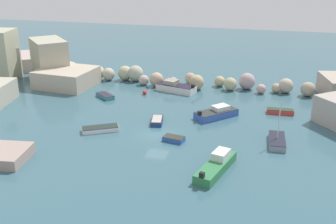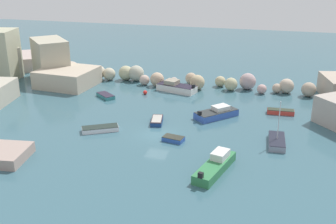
# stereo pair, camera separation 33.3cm
# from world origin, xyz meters

# --- Properties ---
(cove_water) EXTENTS (160.00, 160.00, 0.00)m
(cove_water) POSITION_xyz_m (0.00, 0.00, 0.00)
(cove_water) COLOR #38606D
(cove_water) RESTS_ON ground
(cliff_headland_left) EXTENTS (26.77, 28.01, 8.29)m
(cliff_headland_left) POSITION_xyz_m (-30.42, 14.66, 2.51)
(cliff_headland_left) COLOR #A9B29F
(cliff_headland_left) RESTS_ON ground
(rock_breakwater) EXTENTS (40.95, 4.73, 2.80)m
(rock_breakwater) POSITION_xyz_m (-3.97, 19.79, 1.14)
(rock_breakwater) COLOR #BAA697
(rock_breakwater) RESTS_ON ground
(channel_buoy) EXTENTS (0.63, 0.63, 0.63)m
(channel_buoy) POSITION_xyz_m (-6.04, 13.82, 0.32)
(channel_buoy) COLOR red
(channel_buoy) RESTS_ON cove_water
(moored_boat_0) EXTENTS (2.50, 1.70, 0.52)m
(moored_boat_0) POSITION_xyz_m (2.33, -1.21, 0.26)
(moored_boat_0) COLOR #3058B3
(moored_boat_0) RESTS_ON cove_water
(moored_boat_1) EXTENTS (1.94, 4.44, 4.94)m
(moored_boat_1) POSITION_xyz_m (13.41, 0.98, 0.36)
(moored_boat_1) COLOR gray
(moored_boat_1) RESTS_ON cove_water
(moored_boat_2) EXTENTS (3.38, 3.10, 0.55)m
(moored_boat_2) POSITION_xyz_m (-11.13, 10.87, 0.27)
(moored_boat_2) COLOR teal
(moored_boat_2) RESTS_ON cove_water
(moored_boat_3) EXTENTS (1.93, 3.27, 0.58)m
(moored_boat_3) POSITION_xyz_m (-1.02, 3.48, 0.30)
(moored_boat_3) COLOR navy
(moored_boat_3) RESTS_ON cove_water
(moored_boat_4) EXTENTS (4.40, 3.42, 0.58)m
(moored_boat_4) POSITION_xyz_m (-6.67, -0.81, 0.29)
(moored_boat_4) COLOR white
(moored_boat_4) RESTS_ON cove_water
(moored_boat_6) EXTENTS (3.47, 1.33, 0.62)m
(moored_boat_6) POSITION_xyz_m (13.62, 10.79, 0.31)
(moored_boat_6) COLOR red
(moored_boat_6) RESTS_ON cove_water
(moored_boat_7) EXTENTS (3.27, 6.79, 1.63)m
(moored_boat_7) POSITION_xyz_m (7.96, -6.78, 0.58)
(moored_boat_7) COLOR #307C47
(moored_boat_7) RESTS_ON cove_water
(moored_boat_8) EXTENTS (6.39, 3.71, 1.69)m
(moored_boat_8) POSITION_xyz_m (-1.99, 16.62, 0.64)
(moored_boat_8) COLOR white
(moored_boat_8) RESTS_ON cove_water
(moored_boat_9) EXTENTS (5.44, 5.67, 1.43)m
(moored_boat_9) POSITION_xyz_m (5.78, 7.40, 0.54)
(moored_boat_9) COLOR #395CB7
(moored_boat_9) RESTS_ON cove_water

